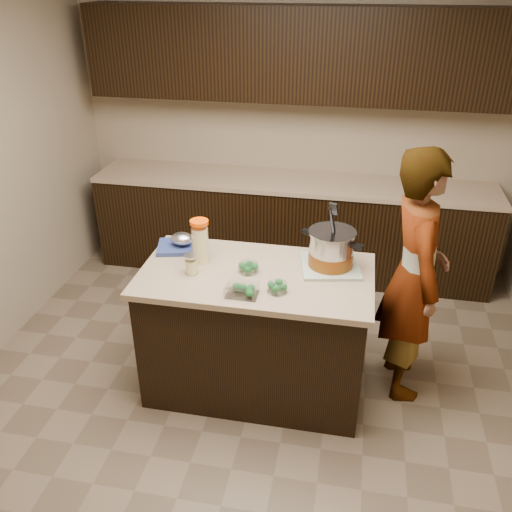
{
  "coord_description": "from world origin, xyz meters",
  "views": [
    {
      "loc": [
        0.56,
        -2.88,
        2.59
      ],
      "look_at": [
        0.0,
        0.0,
        1.02
      ],
      "focal_mm": 38.0,
      "sensor_mm": 36.0,
      "label": 1
    }
  ],
  "objects_px": {
    "island": "(256,331)",
    "stock_pot": "(331,251)",
    "person": "(414,277)",
    "lemonade_pitcher": "(200,243)"
  },
  "relations": [
    {
      "from": "person",
      "to": "stock_pot",
      "type": "bearing_deg",
      "value": 87.84
    },
    {
      "from": "island",
      "to": "person",
      "type": "distance_m",
      "value": 1.08
    },
    {
      "from": "island",
      "to": "lemonade_pitcher",
      "type": "height_order",
      "value": "lemonade_pitcher"
    },
    {
      "from": "stock_pot",
      "to": "lemonade_pitcher",
      "type": "xyz_separation_m",
      "value": [
        -0.83,
        -0.08,
        0.01
      ]
    },
    {
      "from": "person",
      "to": "island",
      "type": "bearing_deg",
      "value": 93.93
    },
    {
      "from": "island",
      "to": "lemonade_pitcher",
      "type": "relative_size",
      "value": 5.1
    },
    {
      "from": "stock_pot",
      "to": "person",
      "type": "height_order",
      "value": "person"
    },
    {
      "from": "island",
      "to": "stock_pot",
      "type": "distance_m",
      "value": 0.74
    },
    {
      "from": "stock_pot",
      "to": "lemonade_pitcher",
      "type": "bearing_deg",
      "value": -150.18
    },
    {
      "from": "stock_pot",
      "to": "lemonade_pitcher",
      "type": "distance_m",
      "value": 0.83
    }
  ]
}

